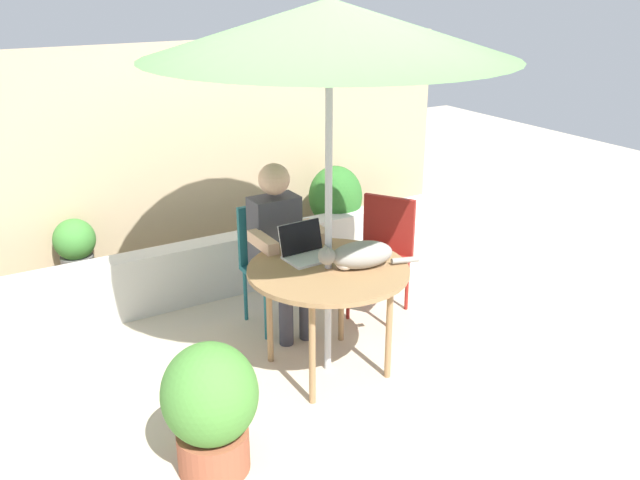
{
  "coord_description": "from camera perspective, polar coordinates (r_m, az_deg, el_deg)",
  "views": [
    {
      "loc": [
        -2.03,
        -3.32,
        2.43
      ],
      "look_at": [
        0.0,
        0.1,
        0.87
      ],
      "focal_mm": 38.46,
      "sensor_mm": 36.0,
      "label": 1
    }
  ],
  "objects": [
    {
      "name": "laptop",
      "position": [
        4.39,
        -1.26,
        -0.63
      ],
      "size": [
        0.31,
        0.27,
        0.21
      ],
      "color": "silver",
      "rests_on": "patio_table"
    },
    {
      "name": "potted_plant_near_fence",
      "position": [
        3.6,
        -9.1,
        -13.43
      ],
      "size": [
        0.49,
        0.49,
        0.73
      ],
      "color": "#9E5138",
      "rests_on": "ground"
    },
    {
      "name": "planter_wall_low",
      "position": [
        5.59,
        -6.85,
        -1.89
      ],
      "size": [
        4.26,
        0.2,
        0.48
      ],
      "primitive_type": "cube",
      "color": "beige",
      "rests_on": "ground"
    },
    {
      "name": "patio_table",
      "position": [
        4.27,
        0.69,
        -3.05
      ],
      "size": [
        1.01,
        1.01,
        0.72
      ],
      "color": "#9E754C",
      "rests_on": "ground"
    },
    {
      "name": "person_seated",
      "position": [
        4.79,
        -3.38,
        -0.01
      ],
      "size": [
        0.48,
        0.48,
        1.22
      ],
      "color": "#3F3F47",
      "rests_on": "ground"
    },
    {
      "name": "patio_umbrella",
      "position": [
        3.9,
        0.79,
        17.16
      ],
      "size": [
        2.1,
        2.1,
        2.31
      ],
      "color": "#B7B7BC",
      "rests_on": "ground"
    },
    {
      "name": "chair_occupied",
      "position": [
        4.98,
        -4.18,
        -1.26
      ],
      "size": [
        0.4,
        0.4,
        0.88
      ],
      "color": "#1E606B",
      "rests_on": "ground"
    },
    {
      "name": "potted_plant_by_chair",
      "position": [
        5.64,
        -19.59,
        -1.25
      ],
      "size": [
        0.32,
        0.32,
        0.68
      ],
      "color": "#595654",
      "rests_on": "ground"
    },
    {
      "name": "potted_plant_corner",
      "position": [
        6.17,
        1.29,
        2.7
      ],
      "size": [
        0.48,
        0.48,
        0.84
      ],
      "color": "#595654",
      "rests_on": "ground"
    },
    {
      "name": "ground_plane",
      "position": [
        4.59,
        0.65,
        -10.62
      ],
      "size": [
        14.0,
        14.0,
        0.0
      ],
      "primitive_type": "plane",
      "color": "beige"
    },
    {
      "name": "cat",
      "position": [
        4.22,
        3.18,
        -1.29
      ],
      "size": [
        0.63,
        0.28,
        0.17
      ],
      "color": "gray",
      "rests_on": "patio_table"
    },
    {
      "name": "fence_back",
      "position": [
        5.91,
        -9.71,
        6.7
      ],
      "size": [
        4.74,
        0.08,
        1.93
      ],
      "primitive_type": "cube",
      "color": "tan",
      "rests_on": "ground"
    },
    {
      "name": "chair_empty",
      "position": [
        5.14,
        5.31,
        -0.59
      ],
      "size": [
        0.55,
        0.55,
        0.88
      ],
      "color": "maroon",
      "rests_on": "ground"
    }
  ]
}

